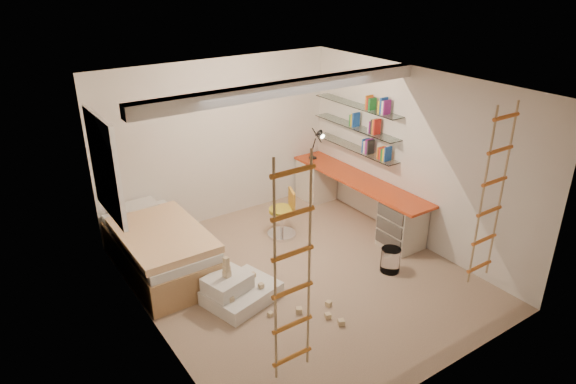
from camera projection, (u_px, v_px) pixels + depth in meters
floor at (300, 277)px, 6.95m from camera, size 4.50×4.50×0.00m
ceiling_beam at (288, 88)px, 6.14m from camera, size 4.00×0.18×0.16m
window_frame at (105, 167)px, 6.44m from camera, size 0.06×1.15×1.35m
window_blind at (108, 166)px, 6.46m from camera, size 0.02×1.00×1.20m
rope_ladder_left at (293, 272)px, 4.32m from camera, size 0.41×0.04×2.13m
rope_ladder_right at (492, 197)px, 5.70m from camera, size 0.41×0.04×2.13m
waste_bin at (390, 260)px, 7.02m from camera, size 0.27×0.27×0.34m
desk at (356, 198)px, 8.32m from camera, size 0.56×2.80×0.75m
shelves at (356, 127)px, 8.15m from camera, size 0.25×1.80×0.71m
bed at (160, 249)px, 6.98m from camera, size 1.02×2.00×0.69m
task_lamp at (319, 140)px, 8.72m from camera, size 0.14×0.36×0.57m
swivel_chair at (283, 219)px, 7.89m from camera, size 0.58×0.58×0.76m
play_platform at (238, 291)px, 6.40m from camera, size 1.00×0.87×0.38m
toy_blocks at (271, 292)px, 6.23m from camera, size 1.13×1.27×0.65m
books at (356, 121)px, 8.11m from camera, size 0.14×0.64×0.92m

